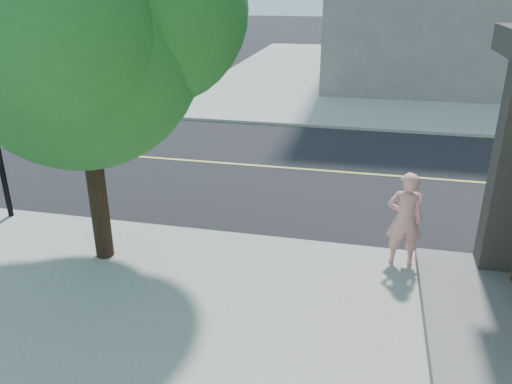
# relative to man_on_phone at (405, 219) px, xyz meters

# --- Properties ---
(ground) EXTENTS (140.00, 140.00, 0.00)m
(ground) POSITION_rel_man_on_phone_xyz_m (-8.10, 0.53, -1.03)
(ground) COLOR black
(ground) RESTS_ON ground
(road_ew) EXTENTS (140.00, 9.00, 0.01)m
(road_ew) POSITION_rel_man_on_phone_xyz_m (-8.10, 5.03, -1.02)
(road_ew) COLOR black
(road_ew) RESTS_ON ground
(sidewalk_ne) EXTENTS (29.00, 25.00, 0.12)m
(sidewalk_ne) POSITION_rel_man_on_phone_xyz_m (5.40, 22.03, -0.97)
(sidewalk_ne) COLOR gray
(sidewalk_ne) RESTS_ON ground
(man_on_phone) EXTENTS (0.69, 0.49, 1.81)m
(man_on_phone) POSITION_rel_man_on_phone_xyz_m (0.00, 0.00, 0.00)
(man_on_phone) COLOR #E7988B
(man_on_phone) RESTS_ON sidewalk_se
(street_tree) EXTENTS (5.14, 4.67, 6.82)m
(street_tree) POSITION_rel_man_on_phone_xyz_m (-5.44, -0.93, 3.49)
(street_tree) COLOR black
(street_tree) RESTS_ON sidewalk_se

